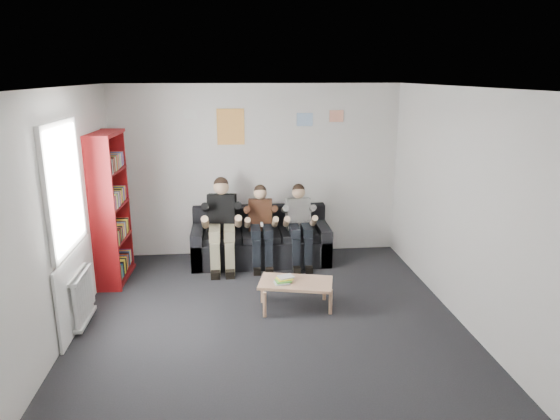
# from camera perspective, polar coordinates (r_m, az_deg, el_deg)

# --- Properties ---
(room_shell) EXTENTS (5.00, 5.00, 5.00)m
(room_shell) POSITION_cam_1_polar(r_m,az_deg,el_deg) (5.50, -1.22, -0.40)
(room_shell) COLOR black
(room_shell) RESTS_ON ground
(sofa) EXTENTS (2.10, 0.86, 0.81)m
(sofa) POSITION_cam_1_polar(r_m,az_deg,el_deg) (7.82, -2.23, -3.71)
(sofa) COLOR black
(sofa) RESTS_ON ground
(bookshelf) EXTENTS (0.31, 0.94, 2.09)m
(bookshelf) POSITION_cam_1_polar(r_m,az_deg,el_deg) (7.26, -18.68, 0.20)
(bookshelf) COLOR maroon
(bookshelf) RESTS_ON ground
(coffee_table) EXTENTS (0.89, 0.49, 0.36)m
(coffee_table) POSITION_cam_1_polar(r_m,az_deg,el_deg) (6.25, 1.82, -8.53)
(coffee_table) COLOR tan
(coffee_table) RESTS_ON ground
(game_cases) EXTENTS (0.24, 0.22, 0.06)m
(game_cases) POSITION_cam_1_polar(r_m,az_deg,el_deg) (6.20, 0.44, -7.98)
(game_cases) COLOR silver
(game_cases) RESTS_ON coffee_table
(person_left) EXTENTS (0.42, 0.91, 1.35)m
(person_left) POSITION_cam_1_polar(r_m,az_deg,el_deg) (7.50, -6.64, -1.65)
(person_left) COLOR black
(person_left) RESTS_ON sofa
(person_middle) EXTENTS (0.36, 0.77, 1.22)m
(person_middle) POSITION_cam_1_polar(r_m,az_deg,el_deg) (7.53, -2.17, -1.87)
(person_middle) COLOR #53281B
(person_middle) RESTS_ON sofa
(person_right) EXTENTS (0.36, 0.77, 1.22)m
(person_right) POSITION_cam_1_polar(r_m,az_deg,el_deg) (7.59, 2.26, -1.74)
(person_right) COLOR silver
(person_right) RESTS_ON sofa
(radiator) EXTENTS (0.10, 0.64, 0.60)m
(radiator) POSITION_cam_1_polar(r_m,az_deg,el_deg) (6.26, -21.61, -9.25)
(radiator) COLOR silver
(radiator) RESTS_ON ground
(window) EXTENTS (0.05, 1.30, 2.36)m
(window) POSITION_cam_1_polar(r_m,az_deg,el_deg) (6.05, -22.91, -3.35)
(window) COLOR white
(window) RESTS_ON room_shell
(poster_large) EXTENTS (0.42, 0.01, 0.55)m
(poster_large) POSITION_cam_1_polar(r_m,az_deg,el_deg) (7.80, -5.67, 9.45)
(poster_large) COLOR #E1BA4F
(poster_large) RESTS_ON room_shell
(poster_blue) EXTENTS (0.25, 0.01, 0.20)m
(poster_blue) POSITION_cam_1_polar(r_m,az_deg,el_deg) (7.88, 2.84, 10.29)
(poster_blue) COLOR #418FDD
(poster_blue) RESTS_ON room_shell
(poster_pink) EXTENTS (0.22, 0.01, 0.18)m
(poster_pink) POSITION_cam_1_polar(r_m,az_deg,el_deg) (7.96, 6.47, 10.63)
(poster_pink) COLOR #DB449E
(poster_pink) RESTS_ON room_shell
(poster_sign) EXTENTS (0.20, 0.01, 0.14)m
(poster_sign) POSITION_cam_1_polar(r_m,az_deg,el_deg) (7.81, -10.19, 10.76)
(poster_sign) COLOR silver
(poster_sign) RESTS_ON room_shell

